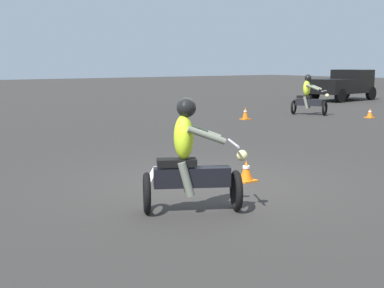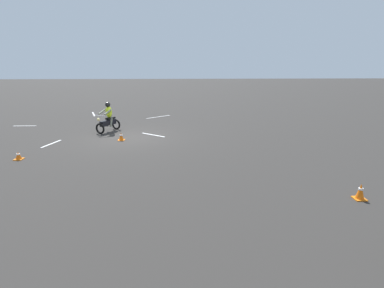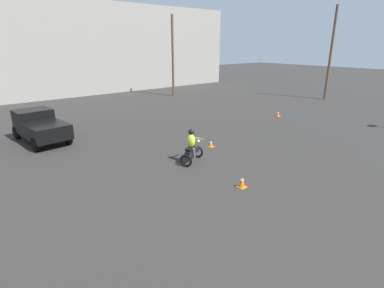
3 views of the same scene
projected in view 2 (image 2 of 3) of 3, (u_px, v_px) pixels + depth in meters
ground_plane at (129, 137)px, 15.61m from camera, size 120.00×120.00×0.00m
motorcycle_rider_foreground at (108, 119)px, 16.71m from camera, size 1.21×1.52×1.66m
traffic_cone_near_right at (121, 137)px, 14.94m from camera, size 0.32×0.32×0.39m
traffic_cone_mid_center at (18, 156)px, 11.97m from camera, size 0.32×0.32×0.32m
traffic_cone_far_right at (360, 192)px, 8.45m from camera, size 0.32×0.32×0.47m
lane_stripe_e at (25, 126)px, 18.42m from camera, size 1.39×0.10×0.01m
lane_stripe_n at (51, 144)px, 14.34m from camera, size 0.46×1.41×0.01m
lane_stripe_nw at (153, 135)px, 16.10m from camera, size 1.33×1.06×0.01m
lane_stripe_sw at (158, 117)px, 21.52m from camera, size 1.65×1.37×0.01m
lane_stripe_s at (94, 114)px, 22.67m from camera, size 0.76×1.93×0.01m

